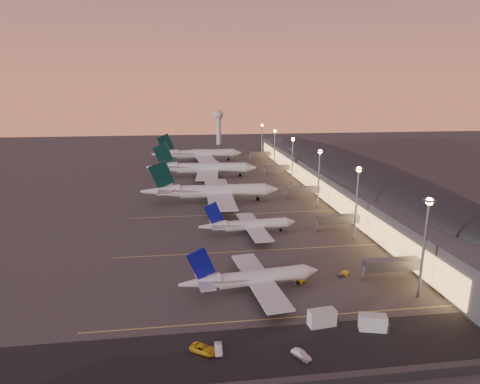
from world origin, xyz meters
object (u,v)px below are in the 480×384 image
Objects in this scene: airliner_wide_far at (198,154)px; airliner_wide_mid at (202,168)px; baggage_tug_b at (344,274)px; catering_truck_b at (374,323)px; airliner_narrow_north at (248,225)px; radar_tower at (219,121)px; service_van_c at (301,355)px; baggage_tug_a at (297,281)px; airliner_narrow_south at (251,278)px; catering_truck_a at (323,318)px; service_van_a at (218,349)px; airliner_wide_near at (211,191)px; service_van_b at (204,349)px.

airliner_wide_mid is at bearing -93.34° from airliner_wide_far.
catering_truck_b reaches higher than baggage_tug_b.
radar_tower is at bearing 83.38° from airliner_narrow_north.
airliner_wide_mid reaches higher than service_van_c.
airliner_wide_far is 196.11m from baggage_tug_a.
radar_tower is at bearing 105.99° from catering_truck_b.
baggage_tug_a is at bearing -83.76° from airliner_narrow_north.
catering_truck_a is at bearing -60.48° from airliner_narrow_south.
airliner_wide_mid is (-12.44, 100.58, 2.09)m from airliner_narrow_north.
baggage_tug_a is 1.03× the size of service_van_c.
catering_truck_b is (18.05, -63.02, -1.66)m from airliner_narrow_north.
airliner_wide_mid is 166.78m from service_van_a.
airliner_wide_near is at bearing 84.16° from baggage_tug_b.
baggage_tug_b is 0.65× the size of service_van_b.
catering_truck_b is at bearing -48.95° from airliner_narrow_south.
airliner_narrow_south is 0.57× the size of airliner_wide_far.
radar_tower reaches higher than airliner_narrow_north.
service_van_c is (13.19, -225.55, -4.69)m from airliner_wide_far.
airliner_narrow_north is at bearing 92.73° from baggage_tug_b.
catering_truck_a is at bearing -79.55° from airliner_wide_near.
airliner_wide_mid is 161.68m from catering_truck_a.
airliner_narrow_north is 8.41× the size of service_van_c.
service_van_c is at bearing -84.38° from airliner_wide_near.
airliner_wide_mid is 9.83× the size of catering_truck_b.
catering_truck_a is 13.07m from service_van_c.
airliner_wide_mid is 15.02× the size of baggage_tug_a.
catering_truck_a reaches higher than service_van_b.
catering_truck_b is at bearing -74.59° from airliner_wide_near.
catering_truck_b is at bearing 5.91° from service_van_a.
service_van_a is at bearing -94.65° from radar_tower.
airliner_narrow_south is 6.75× the size of service_van_b.
service_van_a is 2.94m from service_van_b.
baggage_tug_b is at bearing -20.35° from service_van_b.
airliner_wide_mid is at bearing -98.44° from radar_tower.
airliner_wide_far is at bearing 91.86° from airliner_wide_near.
airliner_wide_far is 225.98m from service_van_c.
catering_truck_a is (0.31, -20.31, 1.17)m from baggage_tug_a.
airliner_narrow_south is at bearing -101.93° from airliner_narrow_north.
baggage_tug_b is at bearing 24.11° from service_van_c.
service_van_c is at bearing -94.61° from airliner_narrow_north.
catering_truck_a reaches higher than baggage_tug_b.
airliner_wide_near reaches higher than airliner_narrow_south.
service_van_b is at bearing -161.14° from catering_truck_b.
airliner_narrow_south is 292.14m from radar_tower.
baggage_tug_b is (21.58, -37.01, -2.84)m from airliner_narrow_north.
airliner_narrow_south is at bearing -92.98° from radar_tower.
service_van_a is (-2.60, -221.55, -4.70)m from airliner_wide_far.
airliner_narrow_south is 8.79× the size of service_van_c.
airliner_narrow_north is 5.37× the size of catering_truck_b.
airliner_narrow_south reaches higher than baggage_tug_b.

